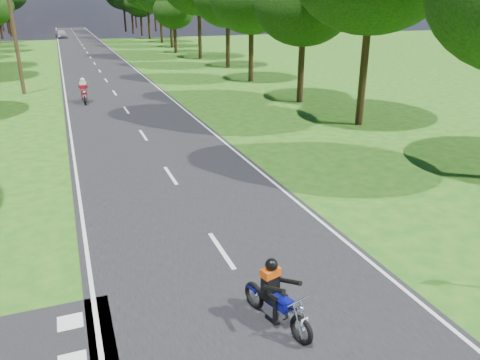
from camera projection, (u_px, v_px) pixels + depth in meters
name	position (u px, v px, depth m)	size (l,w,h in m)	color
ground	(250.00, 293.00, 10.47)	(160.00, 160.00, 0.00)	#1C5413
main_road	(91.00, 58.00, 54.18)	(7.00, 140.00, 0.02)	black
road_markings	(90.00, 59.00, 52.50)	(7.40, 140.00, 0.01)	silver
telegraph_pole	(14.00, 34.00, 31.53)	(1.20, 0.26, 8.00)	#382616
rider_near_blue	(277.00, 294.00, 9.18)	(0.56, 1.69, 1.41)	#0C1089
rider_far_red	(84.00, 91.00, 29.71)	(0.62, 1.87, 1.56)	#AA100D
distant_car	(61.00, 34.00, 82.76)	(1.75, 4.34, 1.48)	silver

